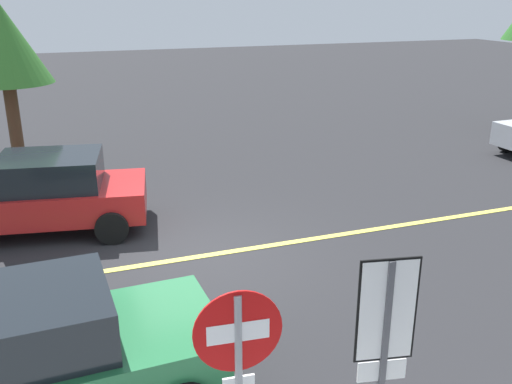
{
  "coord_description": "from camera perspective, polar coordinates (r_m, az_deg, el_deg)",
  "views": [
    {
      "loc": [
        -2.26,
        -9.2,
        4.6
      ],
      "look_at": [
        0.74,
        -0.95,
        1.49
      ],
      "focal_mm": 39.71,
      "sensor_mm": 36.0,
      "label": 1
    }
  ],
  "objects": [
    {
      "name": "lane_marking_centre",
      "position": [
        11.55,
        9.02,
        -4.19
      ],
      "size": [
        28.0,
        0.16,
        0.01
      ],
      "primitive_type": "cube",
      "color": "#E0D14C"
    },
    {
      "name": "speed_limit_sign",
      "position": [
        5.22,
        12.83,
        -14.03
      ],
      "size": [
        0.53,
        0.12,
        2.52
      ],
      "color": "#4C4C51",
      "rests_on": "ground_plane"
    },
    {
      "name": "stop_sign",
      "position": [
        5.01,
        -1.78,
        -17.33
      ],
      "size": [
        0.76,
        0.09,
        2.34
      ],
      "color": "gray",
      "rests_on": "ground_plane"
    },
    {
      "name": "car_red_approaching",
      "position": [
        12.11,
        -20.49,
        -0.11
      ],
      "size": [
        4.33,
        2.6,
        1.56
      ],
      "color": "red",
      "rests_on": "ground_plane"
    },
    {
      "name": "ground_plane",
      "position": [
        10.53,
        -5.56,
        -6.5
      ],
      "size": [
        80.0,
        80.0,
        0.0
      ],
      "primitive_type": "plane",
      "color": "#262628"
    },
    {
      "name": "car_green_far_lane",
      "position": [
        7.0,
        -21.08,
        -15.04
      ],
      "size": [
        4.06,
        2.13,
        1.55
      ],
      "color": "#236B3D",
      "rests_on": "ground_plane"
    },
    {
      "name": "tree_left_verge",
      "position": [
        15.66,
        -24.13,
        13.4
      ],
      "size": [
        2.25,
        2.25,
        4.44
      ],
      "color": "#513823",
      "rests_on": "ground_plane"
    }
  ]
}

